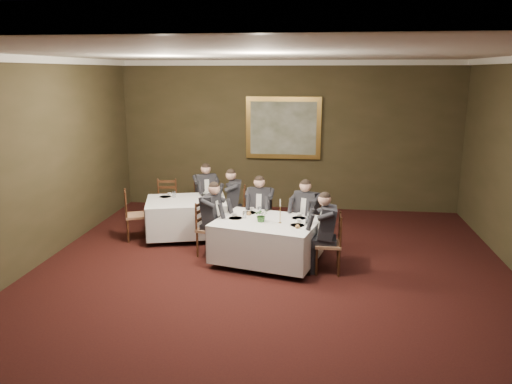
% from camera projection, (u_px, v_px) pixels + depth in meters
% --- Properties ---
extents(ground, '(10.00, 10.00, 0.00)m').
position_uv_depth(ground, '(265.00, 296.00, 7.42)').
color(ground, black).
rests_on(ground, ground).
extents(ceiling, '(8.00, 10.00, 0.10)m').
position_uv_depth(ceiling, '(266.00, 52.00, 6.59)').
color(ceiling, silver).
rests_on(ceiling, back_wall).
extents(back_wall, '(8.00, 0.10, 3.50)m').
position_uv_depth(back_wall, '(288.00, 136.00, 11.82)').
color(back_wall, '#322C19').
rests_on(back_wall, ground).
extents(left_wall, '(0.10, 10.00, 3.50)m').
position_uv_depth(left_wall, '(1.00, 174.00, 7.50)').
color(left_wall, '#322C19').
rests_on(left_wall, ground).
extents(crown_molding, '(8.00, 10.00, 0.12)m').
position_uv_depth(crown_molding, '(266.00, 57.00, 6.61)').
color(crown_molding, white).
rests_on(crown_molding, back_wall).
extents(table_main, '(1.99, 1.69, 0.67)m').
position_uv_depth(table_main, '(267.00, 238.00, 8.59)').
color(table_main, '#32170E').
rests_on(table_main, ground).
extents(table_second, '(1.84, 1.58, 0.67)m').
position_uv_depth(table_second, '(187.00, 215.00, 9.96)').
color(table_second, '#32170E').
rests_on(table_second, ground).
extents(chair_main_backleft, '(0.46, 0.44, 1.00)m').
position_uv_depth(chair_main_backleft, '(260.00, 230.00, 9.60)').
color(chair_main_backleft, '#956A4C').
rests_on(chair_main_backleft, ground).
extents(diner_main_backleft, '(0.43, 0.50, 1.35)m').
position_uv_depth(diner_main_backleft, '(260.00, 218.00, 9.53)').
color(diner_main_backleft, black).
rests_on(diner_main_backleft, chair_main_backleft).
extents(chair_main_backright, '(0.58, 0.57, 1.00)m').
position_uv_depth(chair_main_backright, '(307.00, 235.00, 9.26)').
color(chair_main_backright, '#956A4C').
rests_on(chair_main_backright, ground).
extents(diner_main_backright, '(0.57, 0.61, 1.35)m').
position_uv_depth(diner_main_backright, '(307.00, 224.00, 9.20)').
color(diner_main_backright, black).
rests_on(diner_main_backright, chair_main_backright).
extents(chair_main_endleft, '(0.51, 0.52, 1.00)m').
position_uv_depth(chair_main_endleft, '(210.00, 240.00, 9.02)').
color(chair_main_endleft, '#956A4C').
rests_on(chair_main_endleft, ground).
extents(diner_main_endleft, '(0.56, 0.50, 1.35)m').
position_uv_depth(diner_main_endleft, '(211.00, 228.00, 8.96)').
color(diner_main_endleft, black).
rests_on(diner_main_endleft, chair_main_endleft).
extents(chair_main_endright, '(0.42, 0.44, 1.00)m').
position_uv_depth(chair_main_endright, '(328.00, 255.00, 8.25)').
color(chair_main_endright, '#956A4C').
rests_on(chair_main_endright, ground).
extents(diner_main_endright, '(0.48, 0.42, 1.35)m').
position_uv_depth(diner_main_endright, '(328.00, 242.00, 8.19)').
color(diner_main_endright, black).
rests_on(diner_main_endright, chair_main_endright).
extents(chair_sec_backleft, '(0.51, 0.49, 1.00)m').
position_uv_depth(chair_sec_backleft, '(167.00, 213.00, 10.72)').
color(chair_sec_backleft, '#956A4C').
rests_on(chair_sec_backleft, ground).
extents(chair_sec_backright, '(0.58, 0.57, 1.00)m').
position_uv_depth(chair_sec_backright, '(206.00, 211.00, 10.84)').
color(chair_sec_backright, '#956A4C').
rests_on(chair_sec_backright, ground).
extents(diner_sec_backright, '(0.57, 0.61, 1.35)m').
position_uv_depth(diner_sec_backright, '(206.00, 201.00, 10.77)').
color(diner_sec_backright, black).
rests_on(diner_sec_backright, chair_sec_backright).
extents(chair_sec_endright, '(0.47, 0.49, 1.00)m').
position_uv_depth(chair_sec_endright, '(236.00, 221.00, 10.14)').
color(chair_sec_endright, '#956A4C').
rests_on(chair_sec_endright, ground).
extents(diner_sec_endright, '(0.53, 0.46, 1.35)m').
position_uv_depth(diner_sec_endright, '(235.00, 210.00, 10.09)').
color(diner_sec_endright, black).
rests_on(diner_sec_endright, chair_sec_endright).
extents(chair_sec_endleft, '(0.56, 0.57, 1.00)m').
position_uv_depth(chair_sec_endleft, '(136.00, 225.00, 9.86)').
color(chair_sec_endleft, '#956A4C').
rests_on(chair_sec_endleft, ground).
extents(centerpiece, '(0.27, 0.25, 0.25)m').
position_uv_depth(centerpiece, '(261.00, 214.00, 8.44)').
color(centerpiece, '#2D5926').
rests_on(centerpiece, table_main).
extents(candlestick, '(0.06, 0.06, 0.43)m').
position_uv_depth(candlestick, '(280.00, 214.00, 8.36)').
color(candlestick, '#B58237').
rests_on(candlestick, table_main).
extents(place_setting_table_main, '(0.33, 0.31, 0.14)m').
position_uv_depth(place_setting_table_main, '(253.00, 211.00, 9.02)').
color(place_setting_table_main, white).
rests_on(place_setting_table_main, table_main).
extents(place_setting_table_second, '(0.33, 0.31, 0.14)m').
position_uv_depth(place_setting_table_second, '(168.00, 195.00, 10.16)').
color(place_setting_table_second, white).
rests_on(place_setting_table_second, table_second).
extents(painting, '(1.76, 0.09, 1.45)m').
position_uv_depth(painting, '(283.00, 128.00, 11.73)').
color(painting, gold).
rests_on(painting, back_wall).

